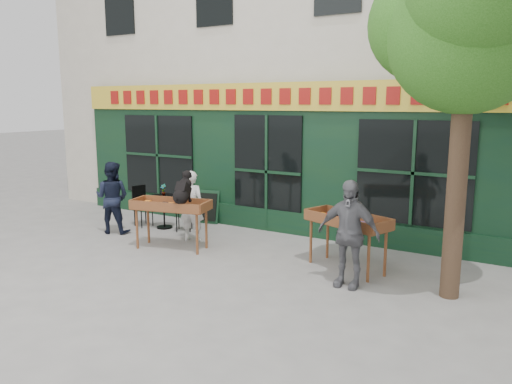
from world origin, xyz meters
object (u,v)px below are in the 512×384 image
bistro_table (164,205)px  man_left (112,197)px  book_cart_center (171,208)px  woman (192,206)px  man_right (348,234)px  dog (183,187)px  book_cart_right (347,223)px

bistro_table → man_left: 1.17m
book_cart_center → woman: woman is taller
book_cart_center → man_right: (3.73, -0.16, 0.03)m
woman → bistro_table: 1.36m
book_cart_center → bistro_table: (-1.23, 1.18, -0.28)m
dog → man_right: man_right is taller
dog → book_cart_right: bearing=-1.4°
book_cart_center → dog: (0.35, -0.05, 0.47)m
man_right → man_left: (-5.67, 0.45, -0.06)m
book_cart_center → man_left: size_ratio=1.00×
man_right → man_left: bearing=175.6°
book_cart_center → dog: size_ratio=2.67×
man_right → bistro_table: (-4.97, 1.35, -0.31)m
woman → bistro_table: (-1.23, 0.53, -0.20)m
dog → man_right: (3.38, -0.11, -0.44)m
man_left → woman: bearing=170.4°
book_cart_right → man_right: 0.81m
book_cart_center → dog: dog is taller
dog → book_cart_center: bearing=158.8°
dog → man_left: 2.36m
book_cart_center → bistro_table: 1.73m
woman → man_right: 3.82m
man_right → bistro_table: bearing=164.9°
woman → man_right: size_ratio=0.87×
woman → man_left: man_left is taller
dog → bistro_table: size_ratio=0.79×
book_cart_right → bistro_table: size_ratio=2.13×
man_right → man_left: man_right is taller
book_cart_center → bistro_table: bearing=123.2°
book_cart_center → dog: bearing=-21.2°
book_cart_right → bistro_table: 4.71m
book_cart_center → man_left: bearing=158.6°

